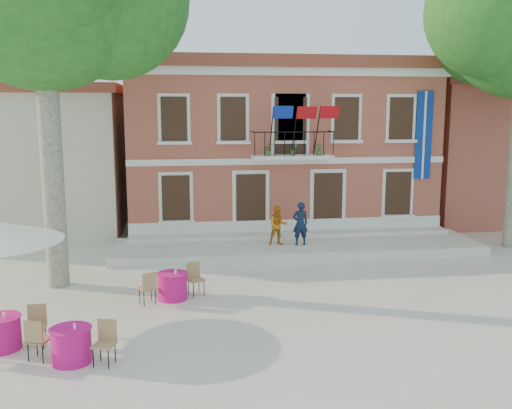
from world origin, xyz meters
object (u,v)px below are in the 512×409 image
at_px(cafe_table_0, 1,331).
at_px(cafe_table_2, 71,344).
at_px(pedestrian_orange, 278,225).
at_px(cafe_table_1, 172,285).
at_px(pedestrian_navy, 300,224).

bearing_deg(cafe_table_0, cafe_table_2, -28.34).
height_order(pedestrian_orange, cafe_table_2, pedestrian_orange).
distance_m(cafe_table_1, cafe_table_2, 4.42).
bearing_deg(cafe_table_2, cafe_table_1, 61.46).
relative_size(cafe_table_0, cafe_table_1, 0.97).
xyz_separation_m(pedestrian_navy, cafe_table_1, (-4.74, -4.77, -0.70)).
distance_m(cafe_table_0, cafe_table_1, 4.82).
distance_m(pedestrian_navy, cafe_table_2, 11.06).
bearing_deg(pedestrian_navy, pedestrian_orange, -11.34).
distance_m(pedestrian_orange, cafe_table_1, 6.29).
xyz_separation_m(pedestrian_orange, cafe_table_2, (-6.02, -8.76, -0.63)).
relative_size(pedestrian_navy, cafe_table_2, 0.84).
bearing_deg(cafe_table_2, pedestrian_navy, 51.61).
bearing_deg(cafe_table_0, pedestrian_navy, 42.17).
height_order(pedestrian_navy, cafe_table_2, pedestrian_navy).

